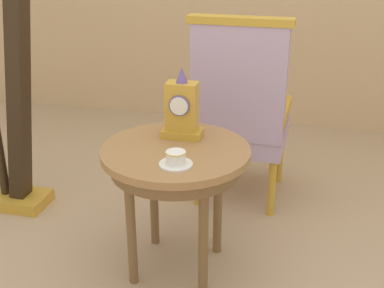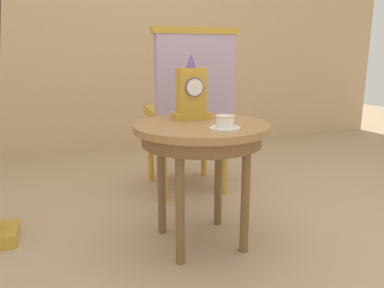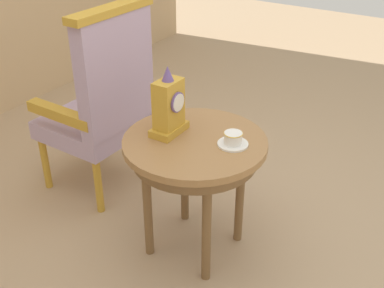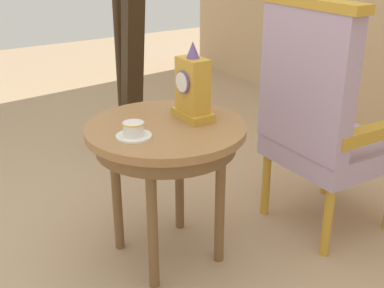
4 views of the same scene
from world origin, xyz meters
The scene contains 5 objects.
ground_plane centered at (0.00, 0.00, 0.00)m, with size 10.00×10.00×0.00m, color tan.
side_table centered at (-0.06, 0.05, 0.56)m, with size 0.68×0.68×0.64m.
teacup_left centered at (-0.01, -0.13, 0.67)m, with size 0.14×0.14×0.06m.
mantel_clock centered at (-0.07, 0.19, 0.78)m, with size 0.19×0.11×0.34m.
armchair centered at (0.13, 0.78, 0.59)m, with size 0.56×0.55×1.14m.
Camera 3 is at (-1.74, -0.99, 1.75)m, focal length 45.52 mm.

